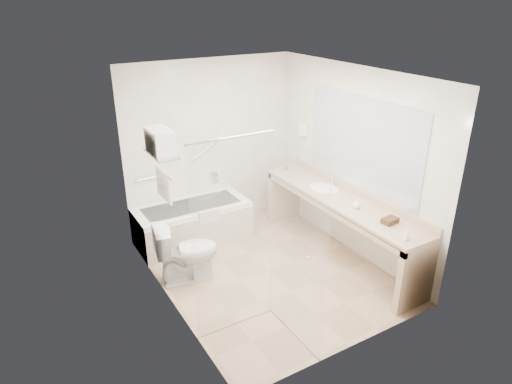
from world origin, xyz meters
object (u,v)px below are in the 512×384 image
amenity_basket (390,221)px  bathtub (193,223)px  vanity_counter (340,213)px  water_bottle_left (280,166)px  toilet (187,252)px

amenity_basket → bathtub: bearing=125.1°
bathtub → vanity_counter: size_ratio=0.59×
water_bottle_left → amenity_basket: bearing=-85.3°
bathtub → toilet: bearing=-117.3°
bathtub → toilet: (-0.45, -0.87, 0.10)m
bathtub → amenity_basket: size_ratio=8.50×
toilet → amenity_basket: size_ratio=4.11×
water_bottle_left → vanity_counter: bearing=-83.5°
vanity_counter → amenity_basket: 0.85m
amenity_basket → water_bottle_left: bearing=94.7°
bathtub → amenity_basket: (1.55, -2.21, 0.61)m
bathtub → water_bottle_left: 1.54m
amenity_basket → water_bottle_left: water_bottle_left is taller
vanity_counter → amenity_basket: (0.03, -0.82, 0.24)m
toilet → bathtub: bearing=-16.6°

